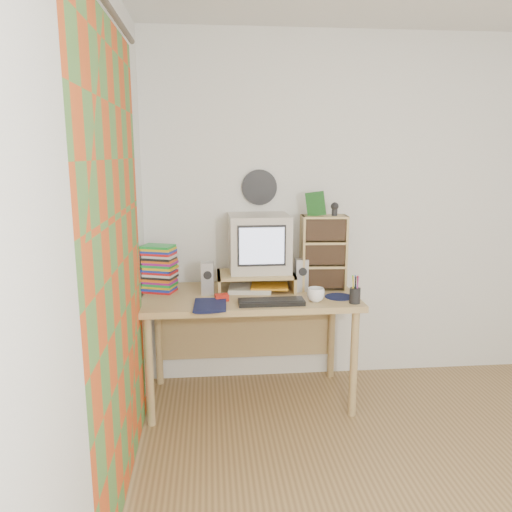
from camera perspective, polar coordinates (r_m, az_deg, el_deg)
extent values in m
plane|color=white|center=(3.80, 14.50, 5.00)|extent=(3.50, 0.00, 3.50)
plane|color=white|center=(1.90, -19.31, -1.59)|extent=(0.00, 3.50, 3.50)
plane|color=#CE4E1D|center=(2.37, -15.51, -1.30)|extent=(0.00, 2.20, 2.20)
cylinder|color=black|center=(3.56, 0.38, 7.85)|extent=(0.25, 0.02, 0.25)
cube|color=tan|center=(3.32, -0.74, -4.69)|extent=(1.40, 0.70, 0.04)
cube|color=tan|center=(3.75, -1.15, -8.49)|extent=(1.33, 0.02, 0.41)
cylinder|color=tan|center=(3.20, -12.09, -12.83)|extent=(0.05, 0.05, 0.71)
cylinder|color=tan|center=(3.30, 11.11, -11.99)|extent=(0.05, 0.05, 0.71)
cylinder|color=tan|center=(3.73, -11.08, -9.16)|extent=(0.05, 0.05, 0.71)
cylinder|color=tan|center=(3.82, 8.64, -8.58)|extent=(0.05, 0.05, 0.71)
cube|color=tan|center=(3.39, -4.26, -3.00)|extent=(0.02, 0.30, 0.12)
cube|color=tan|center=(3.43, 4.12, -2.80)|extent=(0.02, 0.30, 0.12)
cube|color=tan|center=(3.39, -0.04, -2.09)|extent=(0.52, 0.30, 0.02)
cube|color=beige|center=(3.40, 0.38, 1.45)|extent=(0.41, 0.41, 0.39)
cube|color=#AEAEB3|center=(3.30, -5.55, -2.56)|extent=(0.09, 0.09, 0.22)
cube|color=#AEAEB3|center=(3.39, 5.22, -2.16)|extent=(0.08, 0.08, 0.22)
cube|color=black|center=(3.10, 1.76, -5.27)|extent=(0.41, 0.14, 0.03)
cube|color=tan|center=(3.42, 7.74, 0.39)|extent=(0.31, 0.18, 0.51)
imported|color=white|center=(3.17, 6.84, -4.42)|extent=(0.13, 0.13, 0.09)
imported|color=#0F1439|center=(3.05, -7.13, -5.43)|extent=(0.25, 0.19, 0.05)
cylinder|color=#0F1635|center=(3.29, 9.48, -4.62)|extent=(0.20, 0.20, 0.00)
cube|color=red|center=(3.17, -3.93, -4.76)|extent=(0.09, 0.07, 0.04)
cube|color=#164F18|center=(3.36, 6.83, 5.94)|extent=(0.13, 0.06, 0.16)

